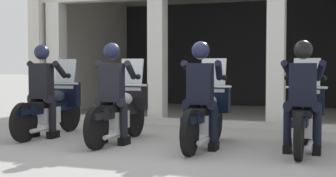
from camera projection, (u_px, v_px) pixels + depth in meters
name	position (u px, v px, depth m)	size (l,w,h in m)	color
ground_plane	(209.00, 123.00, 10.36)	(80.00, 80.00, 0.00)	#999993
station_building	(240.00, 33.00, 12.81)	(8.85, 5.24, 3.29)	black
kerb_strip	(208.00, 123.00, 9.97)	(8.35, 0.24, 0.12)	#B7B5AD
motorcycle_far_left	(52.00, 107.00, 8.61)	(0.62, 2.04, 1.35)	black
police_officer_far_left	(43.00, 83.00, 8.33)	(0.63, 0.61, 1.58)	black
motorcycle_center_left	(121.00, 111.00, 7.92)	(0.62, 2.04, 1.35)	black
police_officer_center_left	(113.00, 84.00, 7.63)	(0.63, 0.61, 1.58)	black
motorcycle_center_right	(206.00, 114.00, 7.43)	(0.62, 2.04, 1.35)	black
police_officer_center_right	(201.00, 86.00, 7.14)	(0.63, 0.61, 1.58)	black
motorcycle_far_right	(304.00, 116.00, 7.10)	(0.62, 2.04, 1.35)	black
police_officer_far_right	(303.00, 87.00, 6.82)	(0.63, 0.61, 1.58)	black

